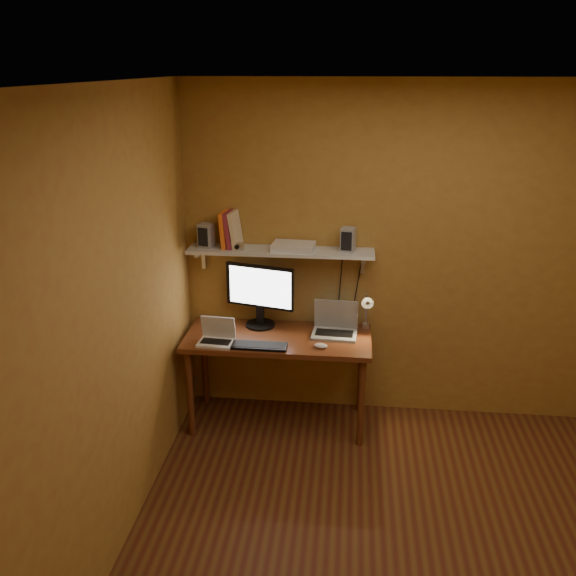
# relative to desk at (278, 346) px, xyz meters

# --- Properties ---
(room) EXTENTS (3.44, 3.24, 2.64)m
(room) POSITION_rel_desk_xyz_m (0.94, -1.28, 0.64)
(room) COLOR #5A3617
(room) RESTS_ON ground
(desk) EXTENTS (1.40, 0.60, 0.75)m
(desk) POSITION_rel_desk_xyz_m (0.00, 0.00, 0.00)
(desk) COLOR maroon
(desk) RESTS_ON ground
(wall_shelf) EXTENTS (1.40, 0.25, 0.21)m
(wall_shelf) POSITION_rel_desk_xyz_m (0.00, 0.19, 0.69)
(wall_shelf) COLOR silver
(wall_shelf) RESTS_ON room
(monitor) EXTENTS (0.54, 0.28, 0.50)m
(monitor) POSITION_rel_desk_xyz_m (-0.16, 0.18, 0.36)
(monitor) COLOR black
(monitor) RESTS_ON desk
(laptop) EXTENTS (0.35, 0.26, 0.25)m
(laptop) POSITION_rel_desk_xyz_m (0.43, 0.10, 0.15)
(laptop) COLOR gray
(laptop) RESTS_ON desk
(netbook) EXTENTS (0.27, 0.20, 0.19)m
(netbook) POSITION_rel_desk_xyz_m (-0.43, -0.16, 0.14)
(netbook) COLOR silver
(netbook) RESTS_ON desk
(keyboard) EXTENTS (0.40, 0.14, 0.02)m
(keyboard) POSITION_rel_desk_xyz_m (-0.11, -0.21, 0.10)
(keyboard) COLOR black
(keyboard) RESTS_ON desk
(mouse) EXTENTS (0.11, 0.08, 0.03)m
(mouse) POSITION_rel_desk_xyz_m (0.33, -0.17, 0.10)
(mouse) COLOR silver
(mouse) RESTS_ON desk
(desk_lamp) EXTENTS (0.09, 0.23, 0.38)m
(desk_lamp) POSITION_rel_desk_xyz_m (0.66, 0.13, 0.29)
(desk_lamp) COLOR silver
(desk_lamp) RESTS_ON desk
(speaker_left) EXTENTS (0.12, 0.12, 0.18)m
(speaker_left) POSITION_rel_desk_xyz_m (-0.57, 0.20, 0.80)
(speaker_left) COLOR gray
(speaker_left) RESTS_ON wall_shelf
(speaker_right) EXTENTS (0.12, 0.12, 0.18)m
(speaker_right) POSITION_rel_desk_xyz_m (0.50, 0.20, 0.80)
(speaker_right) COLOR gray
(speaker_right) RESTS_ON wall_shelf
(books) EXTENTS (0.16, 0.19, 0.28)m
(books) POSITION_rel_desk_xyz_m (-0.38, 0.22, 0.85)
(books) COLOR orange
(books) RESTS_ON wall_shelf
(shelf_camera) EXTENTS (0.10, 0.05, 0.06)m
(shelf_camera) POSITION_rel_desk_xyz_m (-0.32, 0.14, 0.74)
(shelf_camera) COLOR silver
(shelf_camera) RESTS_ON wall_shelf
(router) EXTENTS (0.33, 0.23, 0.05)m
(router) POSITION_rel_desk_xyz_m (0.10, 0.19, 0.74)
(router) COLOR silver
(router) RESTS_ON wall_shelf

